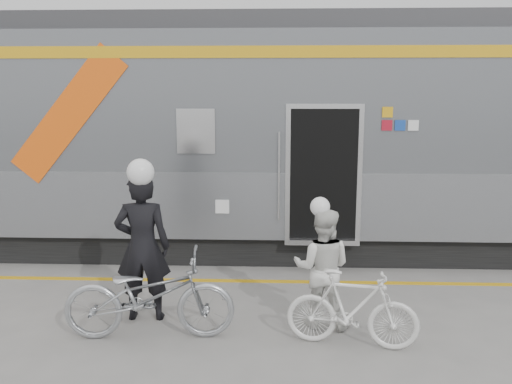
{
  "coord_description": "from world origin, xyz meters",
  "views": [
    {
      "loc": [
        0.16,
        -5.73,
        2.9
      ],
      "look_at": [
        -0.13,
        1.6,
        1.5
      ],
      "focal_mm": 38.0,
      "sensor_mm": 36.0,
      "label": 1
    }
  ],
  "objects_px": {
    "man": "(143,247)",
    "bicycle_right": "(352,309)",
    "bicycle_left": "(149,296)",
    "woman": "(322,268)"
  },
  "relations": [
    {
      "from": "man",
      "to": "bicycle_right",
      "type": "relative_size",
      "value": 1.26
    },
    {
      "from": "man",
      "to": "bicycle_left",
      "type": "distance_m",
      "value": 0.72
    },
    {
      "from": "man",
      "to": "woman",
      "type": "height_order",
      "value": "man"
    },
    {
      "from": "bicycle_left",
      "to": "bicycle_right",
      "type": "xyz_separation_m",
      "value": [
        2.34,
        -0.13,
        -0.07
      ]
    },
    {
      "from": "man",
      "to": "bicycle_right",
      "type": "height_order",
      "value": "man"
    },
    {
      "from": "man",
      "to": "bicycle_left",
      "type": "bearing_deg",
      "value": 105.7
    },
    {
      "from": "bicycle_left",
      "to": "bicycle_right",
      "type": "relative_size",
      "value": 1.32
    },
    {
      "from": "bicycle_left",
      "to": "woman",
      "type": "xyz_separation_m",
      "value": [
        2.04,
        0.42,
        0.22
      ]
    },
    {
      "from": "woman",
      "to": "bicycle_right",
      "type": "xyz_separation_m",
      "value": [
        0.3,
        -0.55,
        -0.29
      ]
    },
    {
      "from": "bicycle_right",
      "to": "bicycle_left",
      "type": "bearing_deg",
      "value": 97.49
    }
  ]
}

